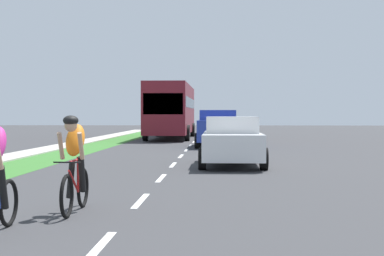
# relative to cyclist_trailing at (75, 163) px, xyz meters

# --- Properties ---
(ground_plane) EXTENTS (120.00, 120.00, 0.00)m
(ground_plane) POSITION_rel_cyclist_trailing_xyz_m (0.89, 12.28, -0.81)
(ground_plane) COLOR #38383A
(grass_verge) EXTENTS (1.87, 70.00, 0.01)m
(grass_verge) POSITION_rel_cyclist_trailing_xyz_m (-3.79, 12.28, -0.81)
(grass_verge) COLOR #38722D
(grass_verge) RESTS_ON ground_plane
(sidewalk_concrete) EXTENTS (1.30, 70.00, 0.10)m
(sidewalk_concrete) POSITION_rel_cyclist_trailing_xyz_m (-5.37, 12.28, -0.81)
(sidewalk_concrete) COLOR #B2ADA3
(sidewalk_concrete) RESTS_ON ground_plane
(lane_markings_center) EXTENTS (0.12, 54.07, 0.01)m
(lane_markings_center) POSITION_rel_cyclist_trailing_xyz_m (0.89, 16.28, -0.81)
(lane_markings_center) COLOR white
(lane_markings_center) RESTS_ON ground_plane
(cyclist_trailing) EXTENTS (0.42, 1.72, 1.58)m
(cyclist_trailing) POSITION_rel_cyclist_trailing_xyz_m (0.00, 0.00, 0.00)
(cyclist_trailing) COLOR black
(cyclist_trailing) RESTS_ON ground_plane
(sedan_white) EXTENTS (1.98, 4.30, 1.52)m
(sedan_white) POSITION_rel_cyclist_trailing_xyz_m (2.74, 8.65, -0.04)
(sedan_white) COLOR silver
(sedan_white) RESTS_ON ground_plane
(suv_blue) EXTENTS (2.15, 4.70, 1.79)m
(suv_blue) POSITION_rel_cyclist_trailing_xyz_m (2.29, 18.91, 0.14)
(suv_blue) COLOR #23389E
(suv_blue) RESTS_ON ground_plane
(bus_maroon) EXTENTS (2.78, 11.60, 3.48)m
(bus_maroon) POSITION_rel_cyclist_trailing_xyz_m (-0.79, 28.62, 1.17)
(bus_maroon) COLOR maroon
(bus_maroon) RESTS_ON ground_plane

